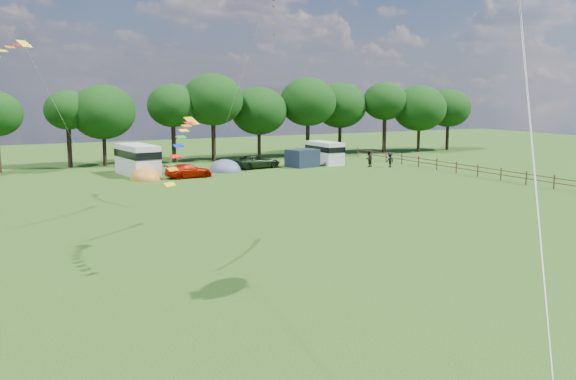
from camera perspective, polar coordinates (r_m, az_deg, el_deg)
name	(u,v)px	position (r m, az deg, el deg)	size (l,w,h in m)	color
ground_plane	(398,341)	(22.21, 9.74, -13.13)	(180.00, 180.00, 0.00)	black
tree_line	(137,108)	(73.58, -13.29, 7.11)	(102.98, 10.98, 10.27)	black
fence	(446,165)	(68.03, 13.90, 2.20)	(0.12, 33.12, 1.20)	#472D19
car_c	(189,171)	(62.04, -8.82, 1.69)	(1.85, 4.40, 1.32)	#910E00
car_d	(257,161)	(68.93, -2.79, 2.55)	(2.40, 5.31, 1.45)	black
campervan_c	(138,159)	(64.88, -13.23, 2.72)	(3.29, 6.39, 3.01)	silver
campervan_d	(325,152)	(73.00, 3.29, 3.39)	(2.34, 5.20, 2.52)	silver
tent_orange	(146,179)	(61.51, -12.53, 0.92)	(2.96, 3.24, 2.32)	#BE7425
tent_greyblue	(225,171)	(66.53, -5.61, 1.68)	(3.33, 3.65, 2.48)	#49526B
awning_navy	(302,158)	(70.13, 1.28, 2.85)	(3.06, 2.49, 1.91)	#192235
streamer_kite_c	(183,139)	(31.17, -9.30, 4.54)	(3.24, 4.95, 2.82)	gold
walker_a	(369,159)	(70.42, 7.17, 2.75)	(0.86, 0.53, 1.77)	black
walker_b	(390,160)	(70.41, 9.04, 2.65)	(1.04, 0.49, 1.62)	black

